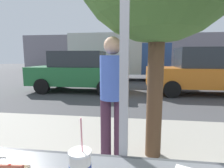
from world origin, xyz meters
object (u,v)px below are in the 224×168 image
at_px(soda_cup_right, 80,168).
at_px(box_truck, 117,55).
at_px(parked_car_orange, 206,71).
at_px(parked_car_green, 79,71).
at_px(pedestrian, 113,92).

relative_size(soda_cup_right, box_truck, 0.05).
bearing_deg(box_truck, parked_car_orange, -47.43).
distance_m(parked_car_green, parked_car_orange, 5.34).
bearing_deg(parked_car_orange, soda_cup_right, -113.63).
xyz_separation_m(parked_car_green, pedestrian, (2.22, -5.46, 0.18)).
distance_m(parked_car_green, pedestrian, 5.90).
xyz_separation_m(soda_cup_right, box_truck, (-1.03, 11.47, 0.60)).
bearing_deg(parked_car_green, soda_cup_right, -72.03).
bearing_deg(soda_cup_right, parked_car_orange, 66.37).
xyz_separation_m(box_truck, pedestrian, (0.98, -9.93, -0.56)).
relative_size(soda_cup_right, parked_car_green, 0.08).
bearing_deg(box_truck, parked_car_green, -105.54).
xyz_separation_m(parked_car_green, parked_car_orange, (5.34, 0.00, 0.05)).
distance_m(parked_car_green, box_truck, 4.69).
bearing_deg(soda_cup_right, box_truck, 95.14).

